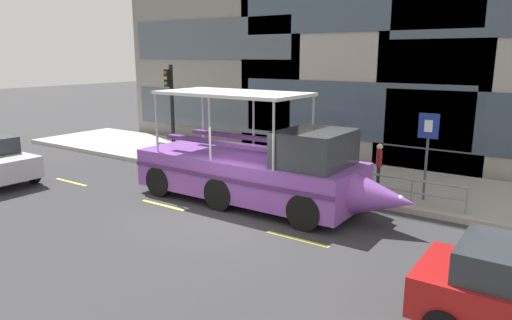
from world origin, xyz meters
TOP-DOWN VIEW (x-y plane):
  - ground_plane at (0.00, 0.00)m, footprint 120.00×120.00m
  - sidewalk at (0.00, 5.60)m, footprint 32.00×4.80m
  - curb_edge at (0.00, 3.11)m, footprint 32.00×0.18m
  - lane_centreline at (-0.00, -0.51)m, footprint 25.80×0.12m
  - curb_guardrail at (-0.50, 3.45)m, footprint 12.39×0.09m
  - traffic_light_pole at (-6.41, 4.01)m, footprint 0.24×0.46m
  - parking_sign at (4.26, 4.12)m, footprint 0.60×0.12m
  - duck_tour_boat at (0.02, 1.34)m, footprint 9.11×2.66m
  - pedestrian_near_bow at (2.64, 4.57)m, footprint 0.28×0.40m

SIDE VIEW (x-z plane):
  - ground_plane at x=0.00m, z-range 0.00..0.00m
  - lane_centreline at x=0.00m, z-range 0.00..0.01m
  - sidewalk at x=0.00m, z-range 0.00..0.18m
  - curb_edge at x=0.00m, z-range 0.00..0.18m
  - curb_guardrail at x=-0.50m, z-range 0.31..1.11m
  - duck_tour_boat at x=0.02m, z-range -0.63..2.83m
  - pedestrian_near_bow at x=2.64m, z-range 0.34..1.87m
  - parking_sign at x=4.26m, z-range 0.66..3.37m
  - traffic_light_pole at x=-6.41m, z-range 0.61..4.63m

